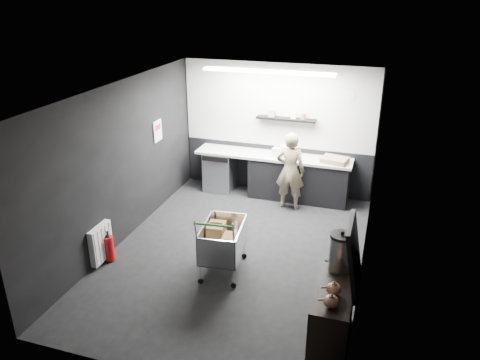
% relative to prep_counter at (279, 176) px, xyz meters
% --- Properties ---
extents(floor, '(5.50, 5.50, 0.00)m').
position_rel_prep_counter_xyz_m(floor, '(-0.14, -2.42, -0.46)').
color(floor, black).
rests_on(floor, ground).
extents(ceiling, '(5.50, 5.50, 0.00)m').
position_rel_prep_counter_xyz_m(ceiling, '(-0.14, -2.42, 2.24)').
color(ceiling, white).
rests_on(ceiling, wall_back).
extents(wall_back, '(5.50, 0.00, 5.50)m').
position_rel_prep_counter_xyz_m(wall_back, '(-0.14, 0.33, 0.89)').
color(wall_back, black).
rests_on(wall_back, floor).
extents(wall_front, '(5.50, 0.00, 5.50)m').
position_rel_prep_counter_xyz_m(wall_front, '(-0.14, -5.17, 0.89)').
color(wall_front, black).
rests_on(wall_front, floor).
extents(wall_left, '(0.00, 5.50, 5.50)m').
position_rel_prep_counter_xyz_m(wall_left, '(-2.14, -2.42, 0.89)').
color(wall_left, black).
rests_on(wall_left, floor).
extents(wall_right, '(0.00, 5.50, 5.50)m').
position_rel_prep_counter_xyz_m(wall_right, '(1.86, -2.42, 0.89)').
color(wall_right, black).
rests_on(wall_right, floor).
extents(kitchen_wall_panel, '(3.95, 0.02, 1.70)m').
position_rel_prep_counter_xyz_m(kitchen_wall_panel, '(-0.14, 0.31, 1.39)').
color(kitchen_wall_panel, silver).
rests_on(kitchen_wall_panel, wall_back).
extents(dado_panel, '(3.95, 0.02, 1.00)m').
position_rel_prep_counter_xyz_m(dado_panel, '(-0.14, 0.31, 0.04)').
color(dado_panel, black).
rests_on(dado_panel, wall_back).
extents(floating_shelf, '(1.20, 0.22, 0.04)m').
position_rel_prep_counter_xyz_m(floating_shelf, '(0.06, 0.20, 1.16)').
color(floating_shelf, black).
rests_on(floating_shelf, wall_back).
extents(wall_clock, '(0.20, 0.03, 0.20)m').
position_rel_prep_counter_xyz_m(wall_clock, '(1.26, 0.30, 1.69)').
color(wall_clock, white).
rests_on(wall_clock, wall_back).
extents(poster, '(0.02, 0.30, 0.40)m').
position_rel_prep_counter_xyz_m(poster, '(-2.12, -1.12, 1.09)').
color(poster, white).
rests_on(poster, wall_left).
extents(poster_red_band, '(0.02, 0.22, 0.10)m').
position_rel_prep_counter_xyz_m(poster_red_band, '(-2.11, -1.12, 1.16)').
color(poster_red_band, red).
rests_on(poster_red_band, poster).
extents(radiator, '(0.10, 0.50, 0.60)m').
position_rel_prep_counter_xyz_m(radiator, '(-2.08, -3.32, -0.11)').
color(radiator, white).
rests_on(radiator, wall_left).
extents(ceiling_strip, '(2.40, 0.20, 0.04)m').
position_rel_prep_counter_xyz_m(ceiling_strip, '(-0.14, -0.57, 2.21)').
color(ceiling_strip, white).
rests_on(ceiling_strip, ceiling).
extents(prep_counter, '(3.20, 0.61, 0.90)m').
position_rel_prep_counter_xyz_m(prep_counter, '(0.00, 0.00, 0.00)').
color(prep_counter, black).
rests_on(prep_counter, floor).
extents(person, '(0.57, 0.38, 1.55)m').
position_rel_prep_counter_xyz_m(person, '(0.32, -0.45, 0.32)').
color(person, '#B9AF92').
rests_on(person, floor).
extents(shopping_cart, '(0.68, 1.03, 1.07)m').
position_rel_prep_counter_xyz_m(shopping_cart, '(-0.17, -2.94, 0.05)').
color(shopping_cart, silver).
rests_on(shopping_cart, floor).
extents(sideboard, '(0.49, 1.14, 1.71)m').
position_rel_prep_counter_xyz_m(sideboard, '(1.64, -4.06, 0.09)').
color(sideboard, black).
rests_on(sideboard, floor).
extents(fire_extinguisher, '(0.16, 0.16, 0.51)m').
position_rel_prep_counter_xyz_m(fire_extinguisher, '(-1.99, -3.24, -0.21)').
color(fire_extinguisher, red).
rests_on(fire_extinguisher, floor).
extents(cardboard_box, '(0.56, 0.46, 0.10)m').
position_rel_prep_counter_xyz_m(cardboard_box, '(1.11, -0.05, 0.49)').
color(cardboard_box, '#9F7D55').
rests_on(cardboard_box, prep_counter).
extents(pink_tub, '(0.22, 0.22, 0.22)m').
position_rel_prep_counter_xyz_m(pink_tub, '(0.11, 0.00, 0.55)').
color(pink_tub, beige).
rests_on(pink_tub, prep_counter).
extents(white_container, '(0.22, 0.19, 0.18)m').
position_rel_prep_counter_xyz_m(white_container, '(-0.02, -0.05, 0.53)').
color(white_container, white).
rests_on(white_container, prep_counter).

